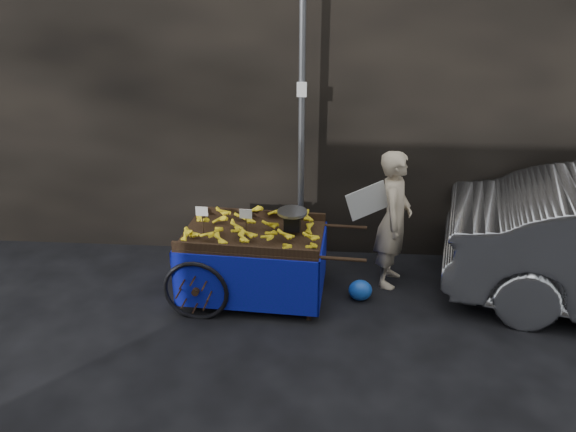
{
  "coord_description": "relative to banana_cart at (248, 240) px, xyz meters",
  "views": [
    {
      "loc": [
        0.61,
        -5.56,
        3.84
      ],
      "look_at": [
        0.19,
        0.5,
        1.05
      ],
      "focal_mm": 35.0,
      "sensor_mm": 36.0,
      "label": 1
    }
  ],
  "objects": [
    {
      "name": "banana_cart",
      "position": [
        0.0,
        0.0,
        0.0
      ],
      "size": [
        2.37,
        1.24,
        1.26
      ],
      "rotation": [
        0.0,
        0.0,
        -0.06
      ],
      "color": "black",
      "rests_on": "ground"
    },
    {
      "name": "building_wall",
      "position": [
        0.67,
        2.23,
        1.72
      ],
      "size": [
        13.5,
        2.0,
        5.0
      ],
      "color": "black",
      "rests_on": "ground"
    },
    {
      "name": "vendor",
      "position": [
        1.76,
        0.46,
        0.12
      ],
      "size": [
        0.92,
        0.73,
        1.78
      ],
      "rotation": [
        0.0,
        0.0,
        1.32
      ],
      "color": "tan",
      "rests_on": "ground"
    },
    {
      "name": "plastic_bag",
      "position": [
        1.37,
        -0.0,
        -0.64
      ],
      "size": [
        0.29,
        0.23,
        0.26
      ],
      "primitive_type": "ellipsoid",
      "color": "#174AB2",
      "rests_on": "ground"
    },
    {
      "name": "ground",
      "position": [
        0.28,
        -0.37,
        -0.78
      ],
      "size": [
        80.0,
        80.0,
        0.0
      ],
      "primitive_type": "plane",
      "color": "black",
      "rests_on": "ground"
    },
    {
      "name": "street_pole",
      "position": [
        0.58,
        0.93,
        1.23
      ],
      "size": [
        0.12,
        0.1,
        4.0
      ],
      "color": "slate",
      "rests_on": "ground"
    }
  ]
}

